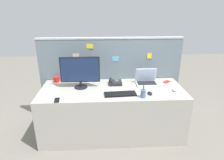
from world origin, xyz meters
TOP-DOWN VIEW (x-y plane):
  - ground_plane at (0.00, 0.00)m, footprint 10.00×10.00m
  - desk at (0.00, 0.00)m, footprint 2.09×0.81m
  - cubicle_divider at (-0.00, 0.45)m, footprint 2.30×0.08m
  - desktop_monitor at (-0.46, 0.09)m, footprint 0.57×0.19m
  - laptop at (0.54, 0.18)m, footprint 0.33×0.24m
  - desk_phone at (0.05, 0.18)m, footprint 0.19×0.18m
  - keyboard_main at (0.10, -0.20)m, footprint 0.44×0.18m
  - computer_mouse_right_hand at (0.89, -0.11)m, footprint 0.09×0.12m
  - computer_mouse_left_hand at (0.51, -0.21)m, footprint 0.07×0.10m
  - pen_cup at (0.39, -0.30)m, footprint 0.07×0.07m
  - cell_phone_black_slab at (-0.73, -0.33)m, footprint 0.08×0.14m
  - cell_phone_silver_slab at (-0.89, 0.15)m, footprint 0.10×0.16m
  - cell_phone_red_case at (0.88, 0.22)m, footprint 0.14×0.13m
  - coffee_mug at (-0.87, 0.32)m, footprint 0.12×0.09m

SIDE VIEW (x-z plane):
  - ground_plane at x=0.00m, z-range 0.00..0.00m
  - desk at x=0.00m, z-range 0.00..0.74m
  - cubicle_divider at x=0.00m, z-range 0.00..1.42m
  - cell_phone_black_slab at x=-0.73m, z-range 0.74..0.75m
  - cell_phone_silver_slab at x=-0.89m, z-range 0.74..0.75m
  - cell_phone_red_case at x=0.88m, z-range 0.74..0.75m
  - keyboard_main at x=0.10m, z-range 0.74..0.76m
  - computer_mouse_right_hand at x=0.89m, z-range 0.74..0.77m
  - computer_mouse_left_hand at x=0.51m, z-range 0.74..0.77m
  - desk_phone at x=0.05m, z-range 0.72..0.81m
  - coffee_mug at x=-0.87m, z-range 0.74..0.82m
  - pen_cup at x=0.39m, z-range 0.70..0.88m
  - laptop at x=0.54m, z-range 0.68..0.91m
  - desktop_monitor at x=-0.46m, z-range 0.76..1.22m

